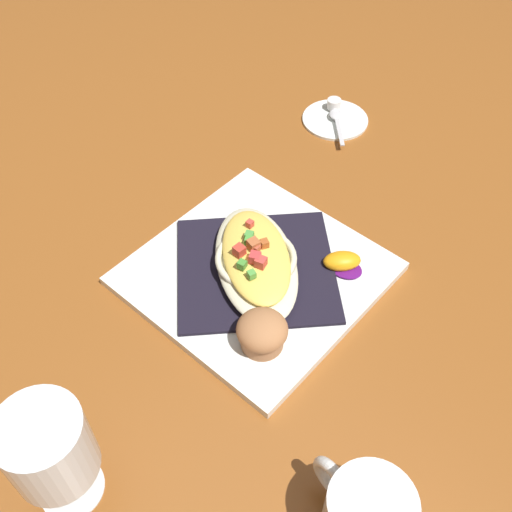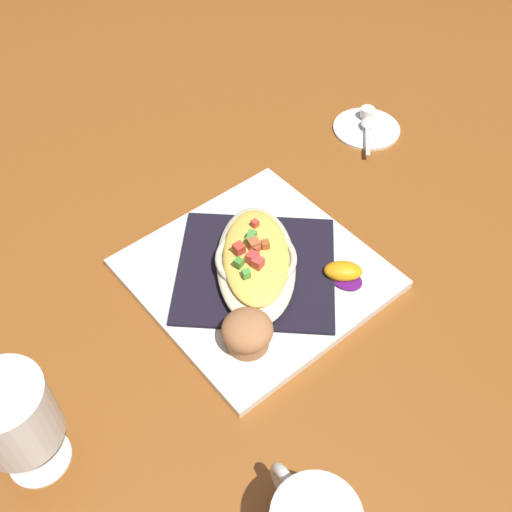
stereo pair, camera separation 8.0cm
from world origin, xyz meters
name	(u,v)px [view 1 (the left image)]	position (x,y,z in m)	size (l,w,h in m)	color
ground_plane	(256,276)	(0.00, 0.00, 0.00)	(2.60, 2.60, 0.00)	brown
square_plate	(256,274)	(0.00, 0.00, 0.01)	(0.30, 0.30, 0.01)	white
folded_napkin	(256,269)	(0.00, 0.00, 0.02)	(0.20, 0.21, 0.01)	black
gratin_dish	(256,259)	(0.00, 0.00, 0.04)	(0.18, 0.23, 0.05)	beige
muffin	(262,332)	(0.06, 0.10, 0.04)	(0.06, 0.06, 0.05)	#A66B43
orange_garnish	(343,262)	(-0.10, 0.06, 0.02)	(0.06, 0.06, 0.02)	#551268
stemmed_glass	(49,450)	(0.33, 0.12, 0.10)	(0.08, 0.08, 0.15)	white
creamer_saucer	(335,119)	(-0.32, -0.20, 0.00)	(0.11, 0.11, 0.01)	white
spoon	(336,118)	(-0.31, -0.19, 0.01)	(0.07, 0.09, 0.01)	silver
creamer_cup_0	(334,104)	(-0.33, -0.22, 0.02)	(0.02, 0.02, 0.02)	white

